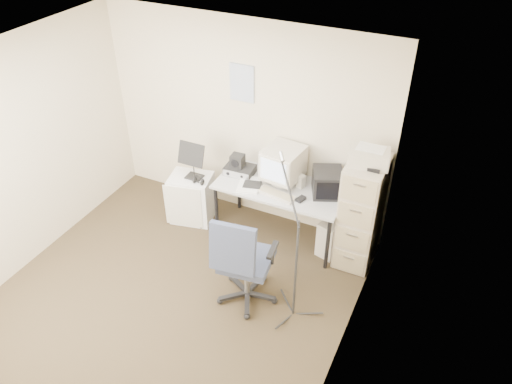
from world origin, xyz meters
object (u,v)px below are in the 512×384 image
at_px(desk, 280,212).
at_px(office_chair, 247,258).
at_px(side_cart, 192,198).
at_px(filing_cabinet, 361,212).

bearing_deg(desk, office_chair, -85.20).
xyz_separation_m(desk, office_chair, (0.09, -1.08, 0.19)).
distance_m(desk, side_cart, 1.15).
relative_size(filing_cabinet, office_chair, 1.16).
xyz_separation_m(filing_cabinet, office_chair, (-0.86, -1.11, -0.09)).
distance_m(office_chair, side_cart, 1.56).
height_order(desk, side_cart, desk).
xyz_separation_m(desk, side_cart, (-1.14, -0.15, -0.05)).
bearing_deg(side_cart, filing_cabinet, -7.42).
distance_m(filing_cabinet, side_cart, 2.12).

